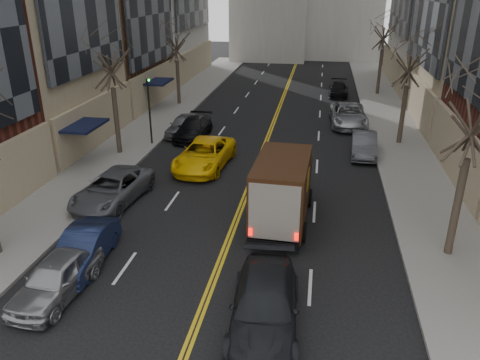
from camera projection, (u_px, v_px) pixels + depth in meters
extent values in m
cube|color=slate|center=(154.00, 123.00, 35.85)|extent=(4.00, 66.00, 0.15)
cube|color=slate|center=(398.00, 135.00, 33.04)|extent=(4.00, 66.00, 0.15)
cube|color=black|center=(82.00, 125.00, 26.94)|extent=(2.00, 3.00, 0.15)
cube|color=black|center=(71.00, 142.00, 27.49)|extent=(0.20, 3.00, 2.50)
cube|color=black|center=(157.00, 82.00, 38.73)|extent=(2.00, 3.00, 0.15)
cube|color=black|center=(148.00, 94.00, 39.28)|extent=(0.20, 3.00, 2.50)
cylinder|color=#382D23|center=(117.00, 121.00, 28.65)|extent=(0.30, 0.30, 4.05)
cylinder|color=#382D23|center=(178.00, 82.00, 40.51)|extent=(0.30, 0.30, 3.69)
cylinder|color=#382D23|center=(457.00, 208.00, 17.76)|extent=(0.30, 0.30, 3.96)
cylinder|color=#382D23|center=(403.00, 115.00, 30.49)|extent=(0.30, 0.30, 3.78)
cylinder|color=#382D23|center=(380.00, 72.00, 44.02)|extent=(0.30, 0.30, 4.14)
cylinder|color=black|center=(150.00, 115.00, 30.29)|extent=(0.12, 0.12, 3.80)
imported|color=black|center=(147.00, 79.00, 29.37)|extent=(0.15, 0.18, 0.90)
sphere|color=#0CE526|center=(149.00, 80.00, 29.28)|extent=(0.14, 0.14, 0.14)
cube|color=black|center=(282.00, 212.00, 21.02)|extent=(2.23, 5.90, 0.27)
cube|color=black|center=(288.00, 175.00, 22.59)|extent=(2.20, 1.63, 1.91)
cube|color=black|center=(281.00, 190.00, 20.05)|extent=(2.36, 4.55, 2.73)
cube|color=black|center=(273.00, 243.00, 18.49)|extent=(2.10, 0.24, 0.27)
cube|color=red|center=(250.00, 232.00, 18.49)|extent=(0.17, 0.06, 0.32)
cube|color=red|center=(296.00, 237.00, 18.14)|extent=(0.17, 0.06, 0.32)
cube|color=gold|center=(256.00, 175.00, 20.09)|extent=(0.07, 0.82, 0.82)
cube|color=gold|center=(308.00, 179.00, 19.67)|extent=(0.07, 0.82, 0.82)
cylinder|color=black|center=(265.00, 194.00, 22.97)|extent=(0.29, 0.88, 0.87)
cylinder|color=black|center=(309.00, 198.00, 22.56)|extent=(0.29, 0.88, 0.87)
cylinder|color=black|center=(252.00, 227.00, 19.86)|extent=(0.29, 0.88, 0.87)
cylinder|color=black|center=(303.00, 232.00, 19.45)|extent=(0.29, 0.88, 0.87)
imported|color=black|center=(265.00, 305.00, 14.55)|extent=(2.43, 5.33, 1.51)
cube|color=black|center=(268.00, 275.00, 14.99)|extent=(0.13, 0.04, 0.09)
cube|color=blue|center=(268.00, 275.00, 14.97)|extent=(0.10, 0.01, 0.06)
imported|color=yellow|center=(204.00, 154.00, 27.17)|extent=(3.00, 5.80, 1.56)
imported|color=black|center=(292.00, 186.00, 22.54)|extent=(0.58, 0.78, 1.94)
imported|color=#95989C|center=(56.00, 277.00, 16.01)|extent=(1.93, 4.25, 1.41)
imported|color=#111A38|center=(84.00, 248.00, 17.80)|extent=(1.68, 4.26, 1.38)
imported|color=#55585D|center=(112.00, 189.00, 22.81)|extent=(2.96, 5.45, 1.45)
imported|color=black|center=(193.00, 128.00, 32.37)|extent=(1.98, 4.71, 1.36)
imported|color=#929399|center=(184.00, 125.00, 33.03)|extent=(2.05, 4.26, 1.40)
imported|color=#46474D|center=(364.00, 145.00, 29.08)|extent=(1.65, 4.29, 1.40)
imported|color=#A4A7AB|center=(348.00, 115.00, 35.18)|extent=(2.84, 5.76, 1.57)
imported|color=black|center=(338.00, 89.00, 44.44)|extent=(1.92, 4.46, 1.28)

